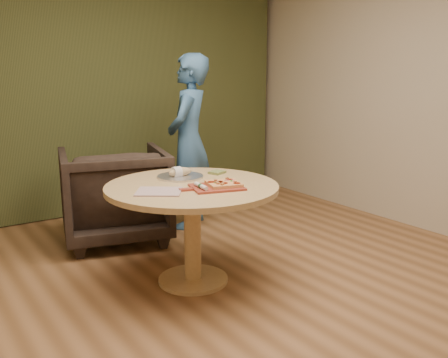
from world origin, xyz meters
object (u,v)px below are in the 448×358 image
flatbread_pizza (224,184)px  person_standing (189,142)px  pedestal_table (192,203)px  cutlery_roll (201,186)px  bread_roll (179,172)px  serving_tray (180,177)px  armchair (114,190)px  pizza_paddle (215,187)px

flatbread_pizza → person_standing: (0.54, 1.40, 0.08)m
pedestal_table → cutlery_roll: 0.25m
bread_roll → person_standing: size_ratio=0.11×
serving_tray → flatbread_pizza: bearing=-77.8°
pedestal_table → person_standing: person_standing is taller
armchair → flatbread_pizza: bearing=115.1°
pedestal_table → serving_tray: bearing=79.6°
pizza_paddle → serving_tray: serving_tray is taller
flatbread_pizza → bread_roll: (-0.11, 0.45, 0.02)m
pedestal_table → armchair: (-0.11, 1.22, -0.13)m
pedestal_table → armchair: size_ratio=1.31×
cutlery_roll → serving_tray: cutlery_roll is taller
pizza_paddle → bread_roll: (-0.04, 0.44, 0.04)m
bread_roll → armchair: size_ratio=0.20×
bread_roll → flatbread_pizza: bearing=-76.7°
serving_tray → pizza_paddle: bearing=-85.8°
pizza_paddle → person_standing: size_ratio=0.28×
pizza_paddle → flatbread_pizza: (0.06, -0.01, 0.02)m
pedestal_table → bread_roll: bread_roll is taller
bread_roll → pizza_paddle: bearing=-84.6°
armchair → person_standing: 0.88m
flatbread_pizza → bread_roll: bearing=103.3°
flatbread_pizza → cutlery_roll: bearing=175.3°
serving_tray → person_standing: 1.14m
flatbread_pizza → serving_tray: size_ratio=0.76×
pizza_paddle → armchair: 1.45m
flatbread_pizza → person_standing: bearing=68.9°
armchair → person_standing: size_ratio=0.56×
pizza_paddle → armchair: size_ratio=0.50×
person_standing → pedestal_table: bearing=17.1°
bread_roll → person_standing: person_standing is taller
flatbread_pizza → bread_roll: 0.46m
bread_roll → cutlery_roll: bearing=-99.5°
serving_tray → person_standing: bearing=56.1°
cutlery_roll → serving_tray: 0.44m
serving_tray → armchair: (-0.16, 0.96, -0.28)m
pizza_paddle → serving_tray: size_ratio=1.33×
cutlery_roll → armchair: 1.43m
bread_roll → armchair: bearing=98.7°
pizza_paddle → armchair: armchair is taller
flatbread_pizza → armchair: (-0.25, 1.41, -0.30)m
pedestal_table → bread_roll: (0.04, 0.25, 0.18)m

